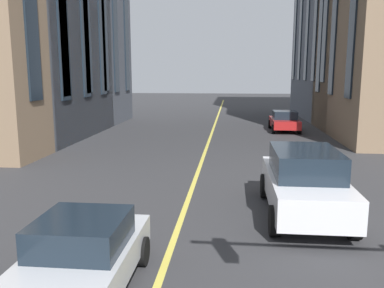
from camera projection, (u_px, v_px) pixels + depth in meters
lane_centre_line at (205, 153)px, 20.01m from camera, size 80.00×0.16×0.01m
car_silver_parked_b at (80, 258)px, 7.13m from camera, size 3.90×1.89×1.40m
car_white_oncoming at (304, 182)px, 11.15m from camera, size 4.70×2.14×1.88m
car_red_mid at (284, 121)px, 27.61m from camera, size 3.90×1.89×1.40m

